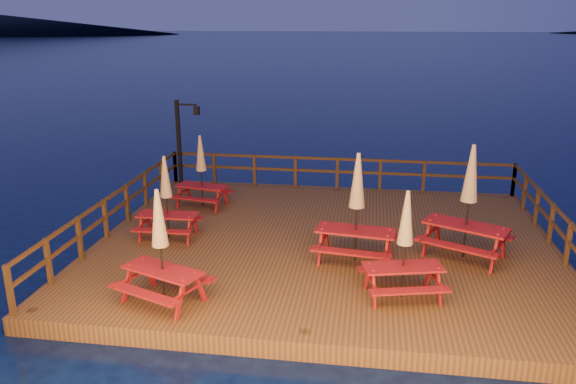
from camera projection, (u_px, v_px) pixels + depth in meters
name	position (u px, v px, depth m)	size (l,w,h in m)	color
ground	(325.00, 254.00, 15.11)	(500.00, 500.00, 0.00)	black
deck	(325.00, 247.00, 15.05)	(12.00, 10.00, 0.40)	#463016
deck_piles	(325.00, 264.00, 15.20)	(11.44, 9.44, 1.40)	#311D0F
railing	(331.00, 194.00, 16.45)	(11.80, 9.75, 1.10)	#311D0F
lamp_post	(183.00, 135.00, 19.51)	(0.85, 0.18, 3.00)	black
picnic_table_0	(469.00, 200.00, 13.52)	(2.52, 2.37, 2.86)	maroon
picnic_table_1	(166.00, 196.00, 14.83)	(1.61, 1.33, 2.27)	maroon
picnic_table_2	(201.00, 170.00, 17.38)	(1.80, 1.57, 2.27)	maroon
picnic_table_3	(405.00, 243.00, 11.63)	(1.93, 1.72, 2.37)	maroon
picnic_table_4	(357.00, 206.00, 13.34)	(2.08, 1.80, 2.71)	maroon
picnic_table_5	(160.00, 245.00, 11.41)	(2.12, 1.95, 2.46)	maroon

